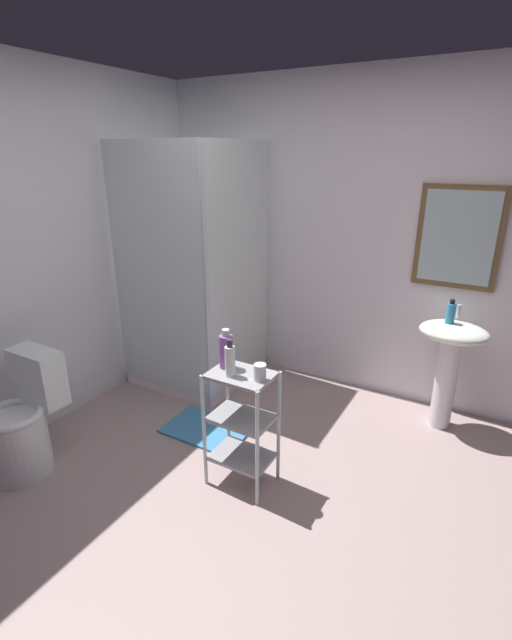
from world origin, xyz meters
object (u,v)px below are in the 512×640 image
object	(u,v)px
hand_soap_bottle	(451,313)
conditioner_bottle_purple	(226,351)
pedestal_sink	(450,354)
toilet	(23,425)
lotion_bottle_white	(230,360)
storage_cart	(242,420)
bath_mat	(207,429)
shower_stall	(200,332)
rinse_cup	(260,372)

from	to	relation	value
hand_soap_bottle	conditioner_bottle_purple	bearing A→B (deg)	-130.32
pedestal_sink	toilet	distance (m)	2.88
lotion_bottle_white	hand_soap_bottle	bearing A→B (deg)	53.36
storage_cart	lotion_bottle_white	size ratio (longest dim) A/B	3.42
pedestal_sink	bath_mat	distance (m)	1.82
storage_cart	conditioner_bottle_purple	world-z (taller)	conditioner_bottle_purple
toilet	lotion_bottle_white	world-z (taller)	lotion_bottle_white
hand_soap_bottle	conditioner_bottle_purple	world-z (taller)	hand_soap_bottle
hand_soap_bottle	storage_cart	bearing A→B (deg)	-126.43
bath_mat	shower_stall	bearing A→B (deg)	128.77
pedestal_sink	conditioner_bottle_purple	xyz separation A→B (m)	(-1.07, -1.22, 0.27)
hand_soap_bottle	rinse_cup	distance (m)	1.49
pedestal_sink	bath_mat	size ratio (longest dim) A/B	1.35
conditioner_bottle_purple	rinse_cup	size ratio (longest dim) A/B	2.50
hand_soap_bottle	lotion_bottle_white	world-z (taller)	hand_soap_bottle
rinse_cup	storage_cart	bearing A→B (deg)	174.19
rinse_cup	pedestal_sink	bearing A→B (deg)	56.83
pedestal_sink	hand_soap_bottle	distance (m)	0.31
shower_stall	toilet	bearing A→B (deg)	-99.90
storage_cart	hand_soap_bottle	xyz separation A→B (m)	(0.92, 1.24, 0.45)
toilet	conditioner_bottle_purple	distance (m)	1.39
pedestal_sink	storage_cart	xyz separation A→B (m)	(-0.96, -1.25, -0.14)
toilet	conditioner_bottle_purple	bearing A→B (deg)	27.42
pedestal_sink	rinse_cup	xyz separation A→B (m)	(-0.83, -1.26, 0.21)
conditioner_bottle_purple	rinse_cup	distance (m)	0.25
bath_mat	toilet	bearing A→B (deg)	-130.21
shower_stall	pedestal_sink	distance (m)	1.98
pedestal_sink	shower_stall	bearing A→B (deg)	-170.83
shower_stall	storage_cart	bearing A→B (deg)	-43.19
storage_cart	rinse_cup	world-z (taller)	rinse_cup
bath_mat	storage_cart	bearing A→B (deg)	-32.66
storage_cart	rinse_cup	xyz separation A→B (m)	(0.13, -0.01, 0.35)
toilet	lotion_bottle_white	xyz separation A→B (m)	(1.22, 0.52, 0.52)
hand_soap_bottle	conditioner_bottle_purple	xyz separation A→B (m)	(-1.03, -1.22, -0.04)
hand_soap_bottle	rinse_cup	bearing A→B (deg)	-122.08
toilet	bath_mat	distance (m)	1.21
storage_cart	hand_soap_bottle	distance (m)	1.61
conditioner_bottle_purple	hand_soap_bottle	bearing A→B (deg)	49.68
hand_soap_bottle	lotion_bottle_white	bearing A→B (deg)	-126.64
hand_soap_bottle	lotion_bottle_white	distance (m)	1.61
toilet	rinse_cup	xyz separation A→B (m)	(1.39, 0.55, 0.47)
hand_soap_bottle	rinse_cup	size ratio (longest dim) A/B	1.78
conditioner_bottle_purple	rinse_cup	world-z (taller)	conditioner_bottle_purple
shower_stall	hand_soap_bottle	size ratio (longest dim) A/B	11.89
toilet	bath_mat	world-z (taller)	toilet
rinse_cup	bath_mat	size ratio (longest dim) A/B	0.16
lotion_bottle_white	conditioner_bottle_purple	distance (m)	0.10
shower_stall	bath_mat	distance (m)	0.91
shower_stall	toilet	world-z (taller)	shower_stall
pedestal_sink	bath_mat	world-z (taller)	pedestal_sink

